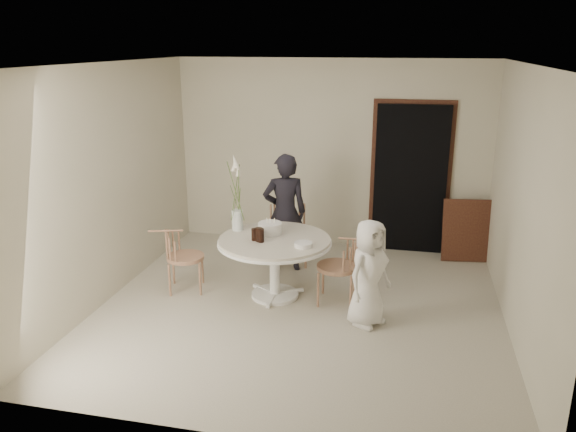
% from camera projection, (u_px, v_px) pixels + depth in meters
% --- Properties ---
extents(ground, '(4.50, 4.50, 0.00)m').
position_uv_depth(ground, '(300.00, 308.00, 6.41)').
color(ground, beige).
rests_on(ground, ground).
extents(room_shell, '(4.50, 4.50, 4.50)m').
position_uv_depth(room_shell, '(300.00, 169.00, 5.93)').
color(room_shell, silver).
rests_on(room_shell, ground).
extents(doorway, '(1.00, 0.10, 2.10)m').
position_uv_depth(doorway, '(410.00, 180.00, 7.91)').
color(doorway, black).
rests_on(doorway, ground).
extents(door_trim, '(1.12, 0.03, 2.22)m').
position_uv_depth(door_trim, '(410.00, 175.00, 7.93)').
color(door_trim, '#56341D').
rests_on(door_trim, ground).
extents(table, '(1.33, 1.33, 0.73)m').
position_uv_depth(table, '(275.00, 248.00, 6.53)').
color(table, white).
rests_on(table, ground).
extents(picture_frame, '(0.67, 0.28, 0.86)m').
position_uv_depth(picture_frame, '(466.00, 231.00, 7.71)').
color(picture_frame, '#56341D').
rests_on(picture_frame, ground).
extents(chair_far, '(0.61, 0.64, 0.92)m').
position_uv_depth(chair_far, '(287.00, 219.00, 7.67)').
color(chair_far, '#A37558').
rests_on(chair_far, ground).
extents(chair_right, '(0.49, 0.46, 0.81)m').
position_uv_depth(chair_right, '(347.00, 261.00, 6.40)').
color(chair_right, '#A37558').
rests_on(chair_right, ground).
extents(chair_left, '(0.54, 0.51, 0.78)m').
position_uv_depth(chair_left, '(176.00, 251.00, 6.74)').
color(chair_left, '#A37558').
rests_on(chair_left, ground).
extents(girl, '(0.66, 0.54, 1.57)m').
position_uv_depth(girl, '(285.00, 213.00, 7.29)').
color(girl, black).
rests_on(girl, ground).
extents(boy, '(0.63, 0.68, 1.17)m').
position_uv_depth(boy, '(369.00, 273.00, 5.89)').
color(boy, white).
rests_on(boy, ground).
extents(birthday_cake, '(0.28, 0.28, 0.18)m').
position_uv_depth(birthday_cake, '(270.00, 228.00, 6.65)').
color(birthday_cake, white).
rests_on(birthday_cake, table).
extents(cola_tumbler_a, '(0.09, 0.09, 0.16)m').
position_uv_depth(cola_tumbler_a, '(259.00, 235.00, 6.38)').
color(cola_tumbler_a, black).
rests_on(cola_tumbler_a, table).
extents(cola_tumbler_b, '(0.08, 0.08, 0.16)m').
position_uv_depth(cola_tumbler_b, '(261.00, 235.00, 6.36)').
color(cola_tumbler_b, black).
rests_on(cola_tumbler_b, table).
extents(cola_tumbler_c, '(0.08, 0.08, 0.15)m').
position_uv_depth(cola_tumbler_c, '(257.00, 234.00, 6.41)').
color(cola_tumbler_c, black).
rests_on(cola_tumbler_c, table).
extents(cola_tumbler_d, '(0.09, 0.09, 0.14)m').
position_uv_depth(cola_tumbler_d, '(254.00, 234.00, 6.42)').
color(cola_tumbler_d, black).
rests_on(cola_tumbler_d, table).
extents(plate_stack, '(0.27, 0.27, 0.05)m').
position_uv_depth(plate_stack, '(303.00, 245.00, 6.23)').
color(plate_stack, white).
rests_on(plate_stack, table).
extents(flower_vase, '(0.13, 0.13, 0.94)m').
position_uv_depth(flower_vase, '(237.00, 204.00, 6.70)').
color(flower_vase, silver).
rests_on(flower_vase, table).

